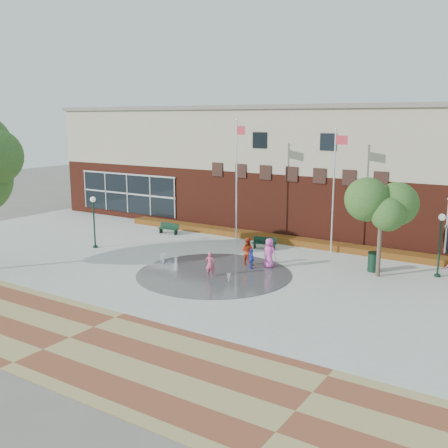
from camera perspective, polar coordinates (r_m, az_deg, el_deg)
The scene contains 20 objects.
ground at distance 26.17m, azimuth -4.77°, elevation -7.06°, with size 120.00×120.00×0.00m, color #666056.
plaza_concrete at distance 29.29m, azimuth 0.00°, elevation -4.98°, with size 46.00×18.00×0.01m, color #A8A8A0.
paver_band at distance 21.42m, azimuth -16.46°, elevation -11.81°, with size 46.00×6.00×0.01m, color brown.
splash_pad at distance 28.49m, azimuth -1.09°, elevation -5.46°, with size 8.40×8.40×0.01m, color #383A3D.
library_building at distance 40.27m, azimuth 10.47°, elevation 6.07°, with size 44.40×10.40×9.20m.
flower_bed at distance 35.71m, azimuth 6.60°, elevation -2.05°, with size 26.00×1.20×0.40m, color #A31209.
flagpole_left at distance 34.29m, azimuth 1.42°, elevation 5.26°, with size 0.90×0.45×8.25m.
flagpole_right at distance 32.54m, azimuth 11.91°, elevation 4.20°, with size 0.92×0.36×7.73m.
lamp_left at distance 34.71m, azimuth -13.99°, elevation 0.83°, with size 0.36×0.36×3.37m.
lamp_right at distance 29.68m, azimuth 22.48°, elevation -1.43°, with size 0.36×0.36×3.42m.
bench_left at distance 38.34m, azimuth -6.07°, elevation -0.71°, with size 1.60×0.52×0.79m.
bench_mid at distance 33.81m, azimuth 4.42°, elevation -2.34°, with size 1.59×0.75×0.77m.
trash_can at distance 29.92m, azimuth 15.97°, elevation -3.98°, with size 0.67×0.67×1.10m.
tree_mid at distance 28.34m, azimuth 16.81°, elevation 2.21°, with size 3.24×3.24×5.47m.
water_jet_a at distance 30.22m, azimuth -6.67°, elevation -4.55°, with size 0.34×0.34×0.66m, color white.
water_jet_b at distance 26.90m, azimuth 0.52°, elevation -6.51°, with size 0.22×0.22×0.48m, color white.
child_splash at distance 27.86m, azimuth -1.52°, elevation -4.40°, with size 0.50×0.33×1.37m, color #D04C66.
adult_red at distance 29.93m, azimuth 2.56°, elevation -3.01°, with size 0.80×0.62×1.65m, color #B63617.
adult_pink at distance 29.56m, azimuth 4.95°, elevation -3.17°, with size 0.83×0.54×1.70m, color #E64DB6.
child_blue at distance 29.23m, azimuth 2.99°, elevation -3.85°, with size 0.69×0.29×1.17m, color #2D40BD.
Camera 1 is at (15.17, -19.65, 8.30)m, focal length 42.00 mm.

